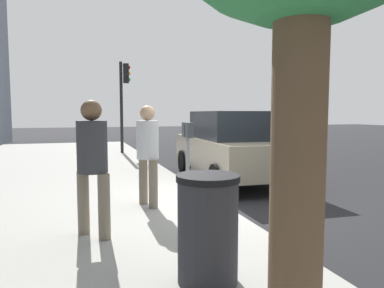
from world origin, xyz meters
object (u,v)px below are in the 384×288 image
at_px(parking_meter, 188,145).
at_px(traffic_signal, 124,92).
at_px(pedestrian_at_meter, 148,148).
at_px(parked_sedan_near, 232,146).
at_px(trash_bin, 208,228).
at_px(pedestrian_bystander, 92,157).

bearing_deg(parking_meter, traffic_signal, 0.40).
distance_m(pedestrian_at_meter, parked_sedan_near, 3.53).
xyz_separation_m(pedestrian_at_meter, parked_sedan_near, (2.36, -2.60, -0.25)).
bearing_deg(parked_sedan_near, parking_meter, 140.58).
distance_m(pedestrian_at_meter, trash_bin, 2.92).
height_order(traffic_signal, trash_bin, traffic_signal).
xyz_separation_m(parked_sedan_near, trash_bin, (-5.24, 2.59, -0.24)).
relative_size(parking_meter, traffic_signal, 0.39).
height_order(parked_sedan_near, traffic_signal, traffic_signal).
distance_m(parking_meter, parked_sedan_near, 2.97).
relative_size(parking_meter, trash_bin, 1.40).
bearing_deg(parking_meter, parked_sedan_near, -39.42).
xyz_separation_m(traffic_signal, trash_bin, (-11.40, 0.66, -1.92)).
bearing_deg(traffic_signal, pedestrian_at_meter, 175.53).
xyz_separation_m(parked_sedan_near, traffic_signal, (6.16, 1.94, 1.68)).
relative_size(pedestrian_at_meter, traffic_signal, 0.47).
bearing_deg(pedestrian_bystander, parking_meter, -1.08).
bearing_deg(pedestrian_bystander, trash_bin, -99.23).
xyz_separation_m(parking_meter, traffic_signal, (8.45, 0.06, 1.41)).
relative_size(parking_meter, parked_sedan_near, 0.32).
relative_size(pedestrian_bystander, traffic_signal, 0.48).
height_order(pedestrian_at_meter, pedestrian_bystander, pedestrian_bystander).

